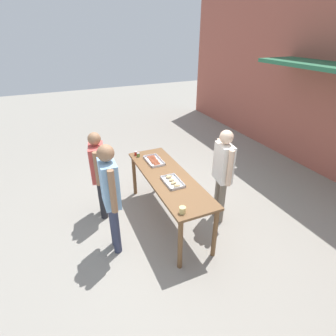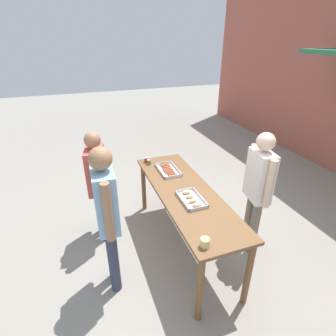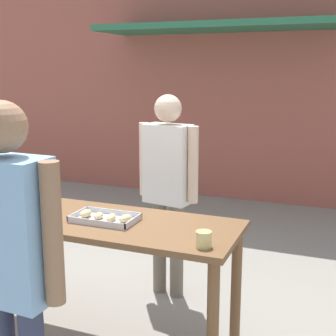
{
  "view_description": "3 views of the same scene",
  "coord_description": "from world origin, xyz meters",
  "px_view_note": "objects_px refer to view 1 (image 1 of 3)",
  "views": [
    {
      "loc": [
        3.4,
        -1.51,
        3.06
      ],
      "look_at": [
        0.0,
        0.0,
        1.05
      ],
      "focal_mm": 28.0,
      "sensor_mm": 36.0,
      "label": 1
    },
    {
      "loc": [
        2.58,
        -1.17,
        2.65
      ],
      "look_at": [
        -0.58,
        -0.02,
        0.95
      ],
      "focal_mm": 28.0,
      "sensor_mm": 36.0,
      "label": 2
    },
    {
      "loc": [
        1.68,
        -2.59,
        1.88
      ],
      "look_at": [
        0.33,
        0.84,
        1.09
      ],
      "focal_mm": 50.0,
      "sensor_mm": 36.0,
      "label": 3
    }
  ],
  "objects_px": {
    "person_server_behind_table": "(223,169)",
    "person_customer_with_cup": "(110,191)",
    "condiment_jar_mustard": "(136,153)",
    "beer_cup": "(182,210)",
    "condiment_jar_ketchup": "(138,155)",
    "food_tray_sausages": "(154,161)",
    "food_tray_buns": "(173,182)",
    "person_customer_holding_hotdog": "(99,169)"
  },
  "relations": [
    {
      "from": "person_server_behind_table",
      "to": "person_customer_with_cup",
      "type": "xyz_separation_m",
      "value": [
        -0.03,
        -1.85,
        0.04
      ]
    },
    {
      "from": "condiment_jar_mustard",
      "to": "person_customer_with_cup",
      "type": "bearing_deg",
      "value": -31.26
    },
    {
      "from": "person_server_behind_table",
      "to": "person_customer_with_cup",
      "type": "relative_size",
      "value": 0.96
    },
    {
      "from": "person_customer_with_cup",
      "to": "beer_cup",
      "type": "bearing_deg",
      "value": -128.03
    },
    {
      "from": "condiment_jar_ketchup",
      "to": "beer_cup",
      "type": "relative_size",
      "value": 0.86
    },
    {
      "from": "condiment_jar_ketchup",
      "to": "beer_cup",
      "type": "xyz_separation_m",
      "value": [
        1.85,
        -0.0,
        0.01
      ]
    },
    {
      "from": "person_customer_with_cup",
      "to": "person_server_behind_table",
      "type": "bearing_deg",
      "value": -88.91
    },
    {
      "from": "condiment_jar_mustard",
      "to": "person_customer_with_cup",
      "type": "relative_size",
      "value": 0.04
    },
    {
      "from": "food_tray_sausages",
      "to": "person_server_behind_table",
      "type": "relative_size",
      "value": 0.28
    },
    {
      "from": "food_tray_buns",
      "to": "person_customer_with_cup",
      "type": "distance_m",
      "value": 1.0
    },
    {
      "from": "condiment_jar_ketchup",
      "to": "person_customer_with_cup",
      "type": "height_order",
      "value": "person_customer_with_cup"
    },
    {
      "from": "condiment_jar_ketchup",
      "to": "person_customer_with_cup",
      "type": "relative_size",
      "value": 0.04
    },
    {
      "from": "condiment_jar_mustard",
      "to": "person_server_behind_table",
      "type": "xyz_separation_m",
      "value": [
        1.31,
        1.07,
        0.08
      ]
    },
    {
      "from": "beer_cup",
      "to": "food_tray_buns",
      "type": "bearing_deg",
      "value": 164.81
    },
    {
      "from": "beer_cup",
      "to": "food_tray_sausages",
      "type": "bearing_deg",
      "value": 172.63
    },
    {
      "from": "beer_cup",
      "to": "person_server_behind_table",
      "type": "bearing_deg",
      "value": 120.89
    },
    {
      "from": "person_customer_with_cup",
      "to": "person_customer_holding_hotdog",
      "type": "bearing_deg",
      "value": 2.19
    },
    {
      "from": "food_tray_sausages",
      "to": "beer_cup",
      "type": "height_order",
      "value": "beer_cup"
    },
    {
      "from": "food_tray_buns",
      "to": "condiment_jar_mustard",
      "type": "xyz_separation_m",
      "value": [
        -1.2,
        -0.22,
        0.02
      ]
    },
    {
      "from": "condiment_jar_ketchup",
      "to": "person_customer_holding_hotdog",
      "type": "distance_m",
      "value": 0.84
    },
    {
      "from": "condiment_jar_mustard",
      "to": "condiment_jar_ketchup",
      "type": "xyz_separation_m",
      "value": [
        0.09,
        0.02,
        0.0
      ]
    },
    {
      "from": "food_tray_buns",
      "to": "beer_cup",
      "type": "xyz_separation_m",
      "value": [
        0.74,
        -0.2,
        0.03
      ]
    },
    {
      "from": "person_customer_holding_hotdog",
      "to": "condiment_jar_ketchup",
      "type": "bearing_deg",
      "value": -60.33
    },
    {
      "from": "food_tray_buns",
      "to": "condiment_jar_mustard",
      "type": "bearing_deg",
      "value": -169.87
    },
    {
      "from": "condiment_jar_mustard",
      "to": "person_customer_holding_hotdog",
      "type": "height_order",
      "value": "person_customer_holding_hotdog"
    },
    {
      "from": "person_server_behind_table",
      "to": "food_tray_sausages",
      "type": "bearing_deg",
      "value": -127.12
    },
    {
      "from": "food_tray_sausages",
      "to": "food_tray_buns",
      "type": "xyz_separation_m",
      "value": [
        0.81,
        -0.0,
        0.01
      ]
    },
    {
      "from": "food_tray_buns",
      "to": "condiment_jar_mustard",
      "type": "relative_size",
      "value": 5.38
    },
    {
      "from": "person_server_behind_table",
      "to": "condiment_jar_mustard",
      "type": "bearing_deg",
      "value": -130.86
    },
    {
      "from": "condiment_jar_ketchup",
      "to": "person_server_behind_table",
      "type": "distance_m",
      "value": 1.62
    },
    {
      "from": "condiment_jar_mustard",
      "to": "person_server_behind_table",
      "type": "height_order",
      "value": "person_server_behind_table"
    },
    {
      "from": "food_tray_buns",
      "to": "person_customer_holding_hotdog",
      "type": "distance_m",
      "value": 1.3
    },
    {
      "from": "food_tray_sausages",
      "to": "person_server_behind_table",
      "type": "xyz_separation_m",
      "value": [
        0.92,
        0.86,
        0.1
      ]
    },
    {
      "from": "person_customer_holding_hotdog",
      "to": "person_customer_with_cup",
      "type": "bearing_deg",
      "value": -169.41
    },
    {
      "from": "beer_cup",
      "to": "person_customer_holding_hotdog",
      "type": "relative_size",
      "value": 0.06
    },
    {
      "from": "beer_cup",
      "to": "person_customer_with_cup",
      "type": "relative_size",
      "value": 0.05
    },
    {
      "from": "person_customer_holding_hotdog",
      "to": "person_customer_with_cup",
      "type": "relative_size",
      "value": 0.91
    },
    {
      "from": "food_tray_sausages",
      "to": "person_customer_with_cup",
      "type": "distance_m",
      "value": 1.33
    },
    {
      "from": "food_tray_sausages",
      "to": "condiment_jar_ketchup",
      "type": "height_order",
      "value": "condiment_jar_ketchup"
    },
    {
      "from": "beer_cup",
      "to": "person_server_behind_table",
      "type": "relative_size",
      "value": 0.05
    },
    {
      "from": "food_tray_sausages",
      "to": "person_customer_with_cup",
      "type": "bearing_deg",
      "value": -48.25
    },
    {
      "from": "food_tray_sausages",
      "to": "person_customer_holding_hotdog",
      "type": "xyz_separation_m",
      "value": [
        -0.03,
        -0.99,
        0.03
      ]
    }
  ]
}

